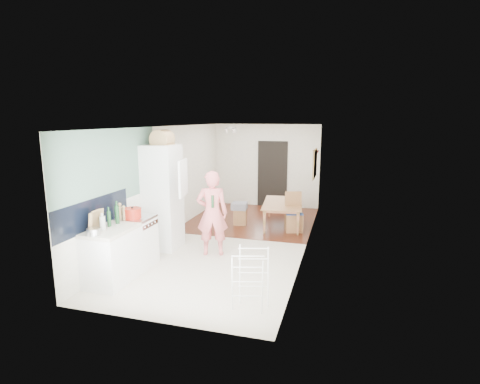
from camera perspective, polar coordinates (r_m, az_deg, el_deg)
The scene contains 32 objects.
room_shell at distance 8.05m, azimuth -1.15°, elevation 1.00°, with size 3.20×7.00×2.50m, color white, non-canonical shape.
floor at distance 8.37m, azimuth -1.11°, elevation -7.45°, with size 3.20×7.00×0.01m, color beige.
wood_floor_overlay at distance 10.07m, azimuth 1.96°, elevation -4.17°, with size 3.20×3.30×0.01m, color #562817.
sage_wall_panel at distance 6.86m, azimuth -19.06°, elevation 3.66°, with size 0.02×3.00×1.30m, color slate.
tile_splashback at distance 6.55m, azimuth -21.37°, elevation -3.07°, with size 0.02×1.90×0.50m, color black.
doorway_recess at distance 11.38m, azimuth 4.95°, elevation 2.70°, with size 0.90×0.04×2.00m, color black.
base_cabinet at distance 6.59m, azimuth -18.91°, elevation -9.36°, with size 0.60×0.90×0.86m, color white.
worktop at distance 6.45m, azimuth -19.17°, elevation -5.53°, with size 0.62×0.92×0.06m, color beige.
range_cooker at distance 7.18m, azimuth -15.51°, elevation -7.38°, with size 0.60×0.60×0.88m, color white.
cooker_top at distance 7.05m, azimuth -15.71°, elevation -3.83°, with size 0.60×0.60×0.04m, color #BBBBBD.
fridge_housing at distance 7.85m, azimuth -11.72°, elevation -0.80°, with size 0.66×0.66×2.15m, color white.
fridge_door at distance 7.24m, azimuth -8.68°, elevation 2.12°, with size 0.56×0.04×0.70m, color white.
fridge_interior at distance 7.63m, azimuth -9.80°, elevation 2.55°, with size 0.02×0.52×0.66m, color white.
pinboard at distance 9.57m, azimuth 11.34°, elevation 4.23°, with size 0.03×0.90×0.70m, color tan.
pinboard_frame at distance 9.58m, azimuth 11.25°, elevation 4.24°, with size 0.01×0.94×0.74m, color #A86845.
wall_sconce at distance 10.20m, azimuth 11.46°, elevation 5.78°, with size 0.18×0.18×0.16m, color maroon.
person at distance 7.32m, azimuth -4.28°, elevation -2.09°, with size 0.73×0.48×1.99m, color #F27477.
dining_table at distance 9.50m, azimuth 6.68°, elevation -3.65°, with size 1.44×0.80×0.51m, color #A86845.
dining_chair at distance 9.00m, azimuth 8.23°, elevation -3.09°, with size 0.40×0.40×0.94m, color #A86845, non-canonical shape.
stool at distance 9.52m, azimuth 0.02°, elevation -3.85°, with size 0.31×0.31×0.41m, color #A86845, non-canonical shape.
grey_drape at distance 9.46m, azimuth -0.09°, elevation -2.13°, with size 0.38×0.38×0.17m, color gray.
drying_rack at distance 5.42m, azimuth 1.64°, elevation -13.25°, with size 0.45×0.40×0.87m, color white, non-canonical shape.
bread_bin at distance 7.74m, azimuth -11.76°, elevation 7.86°, with size 0.41×0.38×0.21m, color tan, non-canonical shape.
red_casserole at distance 6.94m, azimuth -16.06°, elevation -3.11°, with size 0.32×0.32×0.19m, color red.
steel_pan at distance 6.17m, azimuth -21.39°, elevation -5.64°, with size 0.21×0.21×0.11m, color #BBBBBD.
held_bottle at distance 7.18m, azimuth -4.20°, elevation -1.45°, with size 0.05×0.05×0.24m, color #194321.
bottle_a at distance 6.66m, azimuth -18.22°, elevation -3.29°, with size 0.07×0.07×0.31m, color #194321.
bottle_b at distance 6.53m, azimuth -19.32°, elevation -3.87°, with size 0.06×0.06×0.26m, color #194321.
bottle_c at distance 6.38m, azimuth -20.21°, elevation -4.47°, with size 0.09×0.09×0.22m, color beige.
pepper_mill_front at distance 6.88m, azimuth -17.26°, elevation -3.25°, with size 0.05×0.05×0.20m, color tan.
pepper_mill_back at distance 6.92m, azimuth -17.82°, elevation -3.06°, with size 0.06×0.06×0.23m, color tan.
chopping_boards at distance 6.37m, azimuth -21.12°, elevation -4.02°, with size 0.04×0.25×0.34m, color tan, non-canonical shape.
Camera 1 is at (2.32, -7.58, 2.68)m, focal length 28.00 mm.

